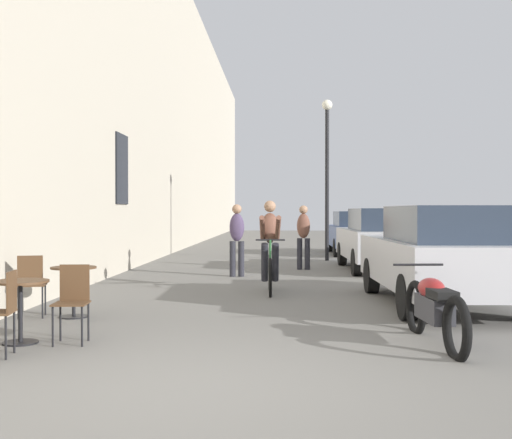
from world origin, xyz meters
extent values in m
plane|color=slate|center=(0.00, 0.00, 0.00)|extent=(88.00, 88.00, 0.00)
cube|color=#B7AD99|center=(-3.45, 14.00, 5.41)|extent=(0.50, 68.00, 10.82)
cube|color=black|center=(-3.18, 9.98, 2.53)|extent=(0.04, 1.10, 1.70)
cylinder|color=black|center=(-2.28, 1.72, 0.01)|extent=(0.40, 0.40, 0.02)
cylinder|color=black|center=(-2.28, 1.72, 0.36)|extent=(0.05, 0.05, 0.67)
cylinder|color=#4C331E|center=(-2.28, 1.72, 0.71)|extent=(0.64, 0.64, 0.02)
cylinder|color=black|center=(-1.52, 1.57, 0.23)|extent=(0.02, 0.02, 0.45)
cylinder|color=black|center=(-1.84, 1.55, 0.23)|extent=(0.02, 0.02, 0.45)
cylinder|color=black|center=(-1.55, 1.90, 0.23)|extent=(0.02, 0.02, 0.45)
cylinder|color=black|center=(-1.87, 1.87, 0.23)|extent=(0.02, 0.02, 0.45)
cube|color=#4C331E|center=(-1.70, 1.72, 0.46)|extent=(0.41, 0.41, 0.02)
cube|color=#4C331E|center=(-1.71, 1.90, 0.68)|extent=(0.34, 0.05, 0.42)
cylinder|color=black|center=(-2.10, 0.91, 0.23)|extent=(0.02, 0.02, 0.45)
cylinder|color=black|center=(-2.14, 1.23, 0.23)|extent=(0.02, 0.02, 0.45)
cube|color=#4C331E|center=(-2.10, 1.07, 0.68)|extent=(0.07, 0.34, 0.42)
cylinder|color=black|center=(-2.25, 3.52, 0.01)|extent=(0.40, 0.40, 0.02)
cylinder|color=black|center=(-2.25, 3.52, 0.36)|extent=(0.05, 0.05, 0.67)
cylinder|color=#4C331E|center=(-2.25, 3.52, 0.71)|extent=(0.64, 0.64, 0.02)
cylinder|color=black|center=(-3.05, 3.64, 0.23)|extent=(0.02, 0.02, 0.45)
cylinder|color=black|center=(-2.74, 3.71, 0.23)|extent=(0.02, 0.02, 0.45)
cylinder|color=black|center=(-2.97, 3.32, 0.23)|extent=(0.02, 0.02, 0.45)
cylinder|color=black|center=(-2.66, 3.40, 0.23)|extent=(0.02, 0.02, 0.45)
cube|color=#4C331E|center=(-2.86, 3.52, 0.46)|extent=(0.46, 0.46, 0.02)
cube|color=#4C331E|center=(-2.81, 3.34, 0.68)|extent=(0.34, 0.10, 0.42)
torus|color=black|center=(0.50, 5.85, 0.33)|extent=(0.07, 0.71, 0.71)
torus|color=black|center=(0.47, 6.90, 0.33)|extent=(0.07, 0.71, 0.71)
cylinder|color=#2D6B38|center=(0.48, 6.81, 0.61)|extent=(0.04, 0.22, 0.58)
cylinder|color=#2D6B38|center=(0.49, 6.31, 0.95)|extent=(0.06, 0.83, 0.14)
cylinder|color=#2D6B38|center=(0.50, 5.87, 0.67)|extent=(0.04, 0.09, 0.67)
cylinder|color=#2D6B38|center=(0.49, 6.40, 0.37)|extent=(0.06, 1.00, 0.12)
cylinder|color=black|center=(0.50, 5.90, 1.00)|extent=(0.52, 0.04, 0.03)
ellipsoid|color=black|center=(0.48, 6.72, 0.93)|extent=(0.12, 0.24, 0.06)
ellipsoid|color=brown|center=(0.48, 6.64, 1.21)|extent=(0.35, 0.36, 0.59)
sphere|color=#A57A5B|center=(0.48, 6.60, 1.60)|extent=(0.22, 0.22, 0.22)
cylinder|color=#26262D|center=(0.58, 6.56, 0.55)|extent=(0.14, 0.40, 0.75)
cylinder|color=#26262D|center=(0.38, 6.56, 0.55)|extent=(0.14, 0.40, 0.75)
cylinder|color=brown|center=(0.63, 6.25, 1.20)|extent=(0.13, 0.75, 0.48)
cylinder|color=brown|center=(0.35, 6.24, 1.20)|extent=(0.09, 0.75, 0.48)
cylinder|color=#26262D|center=(-0.23, 9.26, 0.41)|extent=(0.14, 0.14, 0.81)
cylinder|color=#26262D|center=(-0.43, 9.27, 0.41)|extent=(0.14, 0.14, 0.81)
ellipsoid|color=#4C3D5B|center=(-0.33, 9.26, 1.14)|extent=(0.35, 0.25, 0.64)
sphere|color=#A57A5B|center=(-0.33, 9.26, 1.56)|extent=(0.22, 0.22, 0.22)
cylinder|color=#26262D|center=(1.17, 11.13, 0.40)|extent=(0.14, 0.14, 0.81)
cylinder|color=#26262D|center=(1.36, 11.09, 0.40)|extent=(0.14, 0.14, 0.81)
ellipsoid|color=brown|center=(1.27, 11.11, 1.13)|extent=(0.38, 0.30, 0.64)
sphere|color=#A57A5B|center=(1.27, 11.11, 1.55)|extent=(0.22, 0.22, 0.22)
cylinder|color=black|center=(2.08, 14.15, 2.30)|extent=(0.12, 0.12, 4.60)
sphere|color=silver|center=(2.08, 14.15, 4.74)|extent=(0.32, 0.32, 0.32)
cube|color=#B7B7BC|center=(3.24, 4.96, 0.69)|extent=(1.98, 4.52, 0.73)
cube|color=#283342|center=(3.26, 4.43, 1.32)|extent=(1.63, 2.46, 0.54)
cylinder|color=black|center=(2.36, 6.41, 0.32)|extent=(0.23, 0.65, 0.64)
cylinder|color=black|center=(4.04, 6.46, 0.32)|extent=(0.23, 0.65, 0.64)
cylinder|color=black|center=(2.45, 3.46, 0.32)|extent=(0.23, 0.65, 0.64)
cube|color=#B7B7BC|center=(3.25, 11.01, 0.68)|extent=(1.93, 4.47, 0.72)
cube|color=#283342|center=(3.26, 10.48, 1.31)|extent=(1.59, 2.42, 0.54)
cylinder|color=black|center=(2.39, 12.45, 0.32)|extent=(0.22, 0.64, 0.64)
cylinder|color=black|center=(4.05, 12.49, 0.32)|extent=(0.22, 0.64, 0.64)
cylinder|color=black|center=(2.45, 9.53, 0.32)|extent=(0.22, 0.64, 0.64)
cylinder|color=black|center=(4.12, 9.57, 0.32)|extent=(0.22, 0.64, 0.64)
cube|color=#384C84|center=(3.29, 17.04, 0.65)|extent=(1.79, 4.24, 0.69)
cube|color=#283342|center=(3.29, 16.53, 1.25)|extent=(1.49, 2.29, 0.51)
cylinder|color=black|center=(2.48, 18.42, 0.30)|extent=(0.20, 0.61, 0.61)
cylinder|color=black|center=(4.07, 18.44, 0.30)|extent=(0.20, 0.61, 0.61)
cylinder|color=black|center=(2.50, 15.64, 0.30)|extent=(0.20, 0.61, 0.61)
cylinder|color=black|center=(4.10, 15.65, 0.30)|extent=(0.20, 0.61, 0.61)
torus|color=black|center=(2.38, 2.61, 0.30)|extent=(0.14, 0.69, 0.69)
torus|color=black|center=(2.50, 1.17, 0.30)|extent=(0.16, 0.71, 0.70)
cube|color=#333338|center=(2.44, 1.89, 0.40)|extent=(0.30, 0.78, 0.28)
ellipsoid|color=maroon|center=(2.43, 1.99, 0.62)|extent=(0.32, 0.54, 0.24)
cube|color=black|center=(2.46, 1.61, 0.60)|extent=(0.27, 0.46, 0.10)
cylinder|color=black|center=(2.39, 2.51, 0.85)|extent=(0.62, 0.08, 0.03)
camera|label=1|loc=(0.70, -5.47, 1.52)|focal=45.05mm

